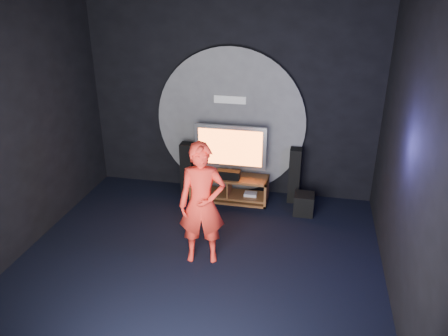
# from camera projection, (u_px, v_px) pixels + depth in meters

# --- Properties ---
(floor) EXTENTS (5.00, 5.00, 0.00)m
(floor) POSITION_uv_depth(u_px,v_px,m) (195.00, 268.00, 5.93)
(floor) COLOR black
(floor) RESTS_ON ground
(back_wall) EXTENTS (5.00, 0.04, 3.50)m
(back_wall) POSITION_uv_depth(u_px,v_px,m) (231.00, 96.00, 7.46)
(back_wall) COLOR black
(back_wall) RESTS_ON ground
(front_wall) EXTENTS (5.00, 0.04, 3.50)m
(front_wall) POSITION_uv_depth(u_px,v_px,m) (91.00, 277.00, 2.98)
(front_wall) COLOR black
(front_wall) RESTS_ON ground
(left_wall) EXTENTS (0.04, 5.00, 3.50)m
(left_wall) POSITION_uv_depth(u_px,v_px,m) (7.00, 134.00, 5.69)
(left_wall) COLOR black
(left_wall) RESTS_ON ground
(right_wall) EXTENTS (0.04, 5.00, 3.50)m
(right_wall) POSITION_uv_depth(u_px,v_px,m) (412.00, 165.00, 4.75)
(right_wall) COLOR black
(right_wall) RESTS_ON ground
(wall_disc_panel) EXTENTS (2.60, 0.11, 2.60)m
(wall_disc_panel) POSITION_uv_depth(u_px,v_px,m) (230.00, 122.00, 7.59)
(wall_disc_panel) COLOR #515156
(wall_disc_panel) RESTS_ON ground
(media_console) EXTENTS (1.35, 0.45, 0.45)m
(media_console) POSITION_uv_depth(u_px,v_px,m) (230.00, 190.00, 7.67)
(media_console) COLOR brown
(media_console) RESTS_ON ground
(tv) EXTENTS (1.23, 0.22, 0.90)m
(tv) POSITION_uv_depth(u_px,v_px,m) (230.00, 149.00, 7.43)
(tv) COLOR #A4A5AC
(tv) RESTS_ON media_console
(center_speaker) EXTENTS (0.40, 0.15, 0.15)m
(center_speaker) POSITION_uv_depth(u_px,v_px,m) (228.00, 175.00, 7.45)
(center_speaker) COLOR black
(center_speaker) RESTS_ON media_console
(remote) EXTENTS (0.18, 0.05, 0.02)m
(remote) POSITION_uv_depth(u_px,v_px,m) (201.00, 176.00, 7.55)
(remote) COLOR black
(remote) RESTS_ON media_console
(tower_speaker_left) EXTENTS (0.20, 0.22, 0.98)m
(tower_speaker_left) POSITION_uv_depth(u_px,v_px,m) (187.00, 169.00, 7.75)
(tower_speaker_left) COLOR black
(tower_speaker_left) RESTS_ON ground
(tower_speaker_right) EXTENTS (0.20, 0.22, 0.98)m
(tower_speaker_right) POSITION_uv_depth(u_px,v_px,m) (294.00, 175.00, 7.51)
(tower_speaker_right) COLOR black
(tower_speaker_right) RESTS_ON ground
(subwoofer) EXTENTS (0.32, 0.32, 0.36)m
(subwoofer) POSITION_uv_depth(u_px,v_px,m) (304.00, 204.00, 7.22)
(subwoofer) COLOR black
(subwoofer) RESTS_ON ground
(player) EXTENTS (0.69, 0.52, 1.72)m
(player) POSITION_uv_depth(u_px,v_px,m) (202.00, 204.00, 5.79)
(player) COLOR red
(player) RESTS_ON ground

